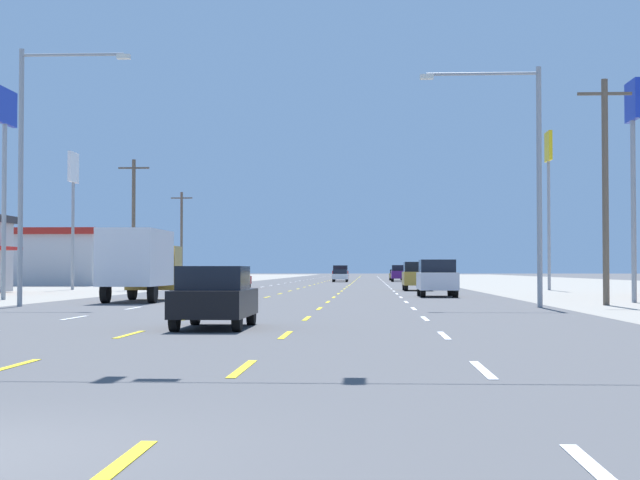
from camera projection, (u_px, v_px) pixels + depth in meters
ground_plane at (321, 289)px, 73.60m from camera, size 572.00×572.00×0.00m
lane_markings at (337, 282)px, 112.04m from camera, size 10.64×227.60×0.01m
signal_span_wire at (161, 45)px, 17.25m from camera, size 25.81×0.53×8.86m
hatchback_center_turn_nearest at (215, 297)px, 24.69m from camera, size 1.72×3.90×1.54m
box_truck_far_left_near at (141, 261)px, 45.26m from camera, size 2.40×7.20×3.23m
suv_far_right_mid at (437, 278)px, 53.37m from camera, size 1.98×4.90×1.98m
suv_far_right_midfar at (417, 276)px, 69.16m from camera, size 1.98×4.90×1.98m
sedan_far_left_far at (237, 278)px, 78.44m from camera, size 1.80×4.50×1.46m
sedan_center_turn_farther at (340, 275)px, 116.76m from camera, size 1.80×4.50×1.46m
suv_far_right_farthest at (399, 273)px, 119.38m from camera, size 1.98×4.90×1.98m
suv_center_turn_distant_a at (341, 273)px, 128.20m from camera, size 1.98×4.90×1.98m
sedan_far_right_distant_b at (396, 275)px, 134.04m from camera, size 1.80×4.50×1.46m
storefront_left_row_2 at (56, 257)px, 93.78m from camera, size 11.21×13.60×5.15m
pole_sign_left_row_1 at (5, 134)px, 48.04m from camera, size 0.24×2.73×10.20m
pole_sign_left_row_2 at (73, 185)px, 71.50m from camera, size 0.24×2.02×9.88m
pole_sign_right_row_1 at (633, 137)px, 44.03m from camera, size 0.24×1.88×9.81m
pole_sign_right_row_2 at (549, 171)px, 70.33m from camera, size 0.24×1.93×11.19m
streetlight_left_row_0 at (32, 157)px, 39.36m from camera, size 4.45×0.26×10.20m
streetlight_right_row_0 at (526, 165)px, 38.39m from camera, size 4.67×0.26×9.29m
utility_pole_right_row_0 at (605, 187)px, 40.64m from camera, size 2.20×0.26×9.25m
utility_pole_left_row_1 at (134, 222)px, 70.48m from camera, size 2.20×0.26×9.25m
utility_pole_left_row_2 at (182, 236)px, 101.55m from camera, size 2.20×0.26×9.35m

